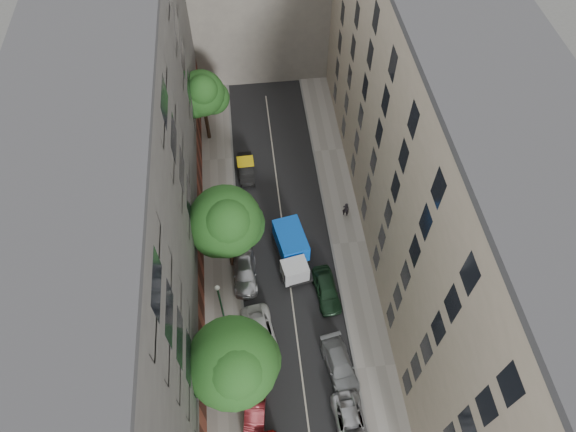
{
  "coord_description": "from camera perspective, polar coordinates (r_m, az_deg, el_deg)",
  "views": [
    {
      "loc": [
        -2.42,
        -23.44,
        37.44
      ],
      "look_at": [
        0.12,
        -0.8,
        6.0
      ],
      "focal_mm": 32.0,
      "sensor_mm": 36.0,
      "label": 1
    }
  ],
  "objects": [
    {
      "name": "car_right_1",
      "position": [
        39.23,
        5.76,
        -16.18
      ],
      "size": [
        2.63,
        4.88,
        1.34
      ],
      "primitive_type": "imported",
      "rotation": [
        0.0,
        0.0,
        0.17
      ],
      "color": "gray",
      "rests_on": "ground"
    },
    {
      "name": "car_left_4",
      "position": [
        45.55,
        -5.24,
        -0.12
      ],
      "size": [
        2.07,
        4.0,
        1.3
      ],
      "primitive_type": "imported",
      "rotation": [
        0.0,
        0.0,
        0.14
      ],
      "color": "black",
      "rests_on": "ground"
    },
    {
      "name": "sidewalk_left",
      "position": [
        44.21,
        -7.39,
        -4.33
      ],
      "size": [
        3.0,
        44.0,
        0.15
      ],
      "primitive_type": "cube",
      "color": "gray",
      "rests_on": "ground"
    },
    {
      "name": "tarp_truck",
      "position": [
        42.57,
        0.43,
        -3.79
      ],
      "size": [
        3.08,
        5.8,
        2.53
      ],
      "rotation": [
        0.0,
        0.0,
        0.18
      ],
      "color": "black",
      "rests_on": "ground"
    },
    {
      "name": "tree_mid",
      "position": [
        38.51,
        -6.8,
        -0.87
      ],
      "size": [
        5.75,
        5.55,
        9.07
      ],
      "color": "#382619",
      "rests_on": "sidewalk_left"
    },
    {
      "name": "road_surface",
      "position": [
        44.23,
        -0.27,
        -3.74
      ],
      "size": [
        8.0,
        44.0,
        0.02
      ],
      "primitive_type": "cube",
      "color": "black",
      "rests_on": "ground"
    },
    {
      "name": "ground",
      "position": [
        44.24,
        -0.27,
        -3.74
      ],
      "size": [
        120.0,
        120.0,
        0.0
      ],
      "primitive_type": "plane",
      "color": "#4C4C49",
      "rests_on": "ground"
    },
    {
      "name": "sidewalk_right",
      "position": [
        44.81,
        6.75,
        -3.0
      ],
      "size": [
        3.0,
        44.0,
        0.15
      ],
      "primitive_type": "cube",
      "color": "gray",
      "rests_on": "ground"
    },
    {
      "name": "building_left",
      "position": [
        37.09,
        -17.5,
        3.07
      ],
      "size": [
        8.0,
        44.0,
        20.0
      ],
      "primitive_type": "cube",
      "color": "#474442",
      "rests_on": "ground"
    },
    {
      "name": "car_left_3",
      "position": [
        42.47,
        -4.81,
        -6.2
      ],
      "size": [
        1.91,
        4.66,
        1.35
      ],
      "primitive_type": "imported",
      "rotation": [
        0.0,
        0.0,
        -0.0
      ],
      "color": "#B5B5BA",
      "rests_on": "ground"
    },
    {
      "name": "lamp_post",
      "position": [
        37.43,
        -7.48,
        -9.59
      ],
      "size": [
        0.36,
        0.36,
        6.5
      ],
      "color": "#1A5C33",
      "rests_on": "sidewalk_left"
    },
    {
      "name": "car_left_5",
      "position": [
        49.05,
        -4.69,
        5.25
      ],
      "size": [
        1.51,
        4.03,
        1.31
      ],
      "primitive_type": "imported",
      "rotation": [
        0.0,
        0.0,
        0.03
      ],
      "color": "black",
      "rests_on": "ground"
    },
    {
      "name": "tree_far",
      "position": [
        49.22,
        -9.42,
        13.09
      ],
      "size": [
        4.7,
        4.33,
        8.11
      ],
      "color": "#382619",
      "rests_on": "sidewalk_left"
    },
    {
      "name": "car_left_2",
      "position": [
        39.94,
        -3.12,
        -13.04
      ],
      "size": [
        2.97,
        5.23,
        1.38
      ],
      "primitive_type": "imported",
      "rotation": [
        0.0,
        0.0,
        0.14
      ],
      "color": "silver",
      "rests_on": "ground"
    },
    {
      "name": "tree_near",
      "position": [
        33.85,
        -5.95,
        -16.14
      ],
      "size": [
        6.08,
        5.92,
        8.7
      ],
      "color": "#382619",
      "rests_on": "sidewalk_left"
    },
    {
      "name": "car_left_1",
      "position": [
        38.15,
        -3.69,
        -20.86
      ],
      "size": [
        1.91,
        4.12,
        1.31
      ],
      "primitive_type": "imported",
      "rotation": [
        0.0,
        0.0,
        -0.14
      ],
      "color": "#4F0F13",
      "rests_on": "ground"
    },
    {
      "name": "pedestrian",
      "position": [
        45.76,
        6.44,
        0.74
      ],
      "size": [
        0.7,
        0.6,
        1.64
      ],
      "primitive_type": "imported",
      "rotation": [
        0.0,
        0.0,
        2.72
      ],
      "color": "black",
      "rests_on": "sidewalk_right"
    },
    {
      "name": "building_right",
      "position": [
        38.5,
        16.26,
        5.92
      ],
      "size": [
        8.0,
        44.0,
        20.0
      ],
      "primitive_type": "cube",
      "color": "tan",
      "rests_on": "ground"
    },
    {
      "name": "car_right_0",
      "position": [
        38.12,
        7.01,
        -22.07
      ],
      "size": [
        2.36,
        4.71,
        1.28
      ],
      "primitive_type": "imported",
      "rotation": [
        0.0,
        0.0,
        0.05
      ],
      "color": "#AEAFB3",
      "rests_on": "ground"
    },
    {
      "name": "car_right_2",
      "position": [
        41.59,
        4.3,
        -8.16
      ],
      "size": [
        2.11,
        4.45,
        1.47
      ],
      "primitive_type": "imported",
      "rotation": [
        0.0,
        0.0,
        0.09
      ],
      "color": "black",
      "rests_on": "ground"
    }
  ]
}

